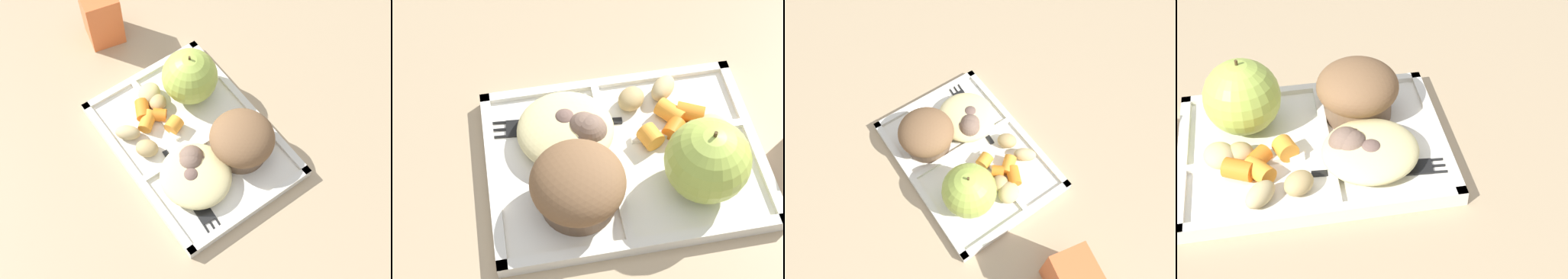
# 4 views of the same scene
# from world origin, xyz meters

# --- Properties ---
(ground) EXTENTS (6.00, 6.00, 0.00)m
(ground) POSITION_xyz_m (0.00, 0.00, 0.00)
(ground) COLOR tan
(lunch_tray) EXTENTS (0.30, 0.22, 0.02)m
(lunch_tray) POSITION_xyz_m (-0.00, -0.00, 0.01)
(lunch_tray) COLOR silver
(lunch_tray) RESTS_ON ground
(green_apple) EXTENTS (0.09, 0.09, 0.09)m
(green_apple) POSITION_xyz_m (-0.07, 0.05, 0.06)
(green_apple) COLOR #A8C14C
(green_apple) RESTS_ON lunch_tray
(bran_muffin) EXTENTS (0.10, 0.10, 0.07)m
(bran_muffin) POSITION_xyz_m (0.06, 0.05, 0.05)
(bran_muffin) COLOR brown
(bran_muffin) RESTS_ON lunch_tray
(carrot_slice_edge) EXTENTS (0.04, 0.03, 0.02)m
(carrot_slice_edge) POSITION_xyz_m (-0.08, -0.04, 0.02)
(carrot_slice_edge) COLOR orange
(carrot_slice_edge) RESTS_ON lunch_tray
(carrot_slice_diagonal) EXTENTS (0.04, 0.04, 0.02)m
(carrot_slice_diagonal) POSITION_xyz_m (-0.06, -0.04, 0.02)
(carrot_slice_diagonal) COLOR orange
(carrot_slice_diagonal) RESTS_ON lunch_tray
(carrot_slice_back) EXTENTS (0.03, 0.03, 0.02)m
(carrot_slice_back) POSITION_xyz_m (-0.03, -0.01, 0.02)
(carrot_slice_back) COLOR orange
(carrot_slice_back) RESTS_ON lunch_tray
(carrot_slice_large) EXTENTS (0.03, 0.03, 0.02)m
(carrot_slice_large) POSITION_xyz_m (-0.06, -0.02, 0.02)
(carrot_slice_large) COLOR orange
(carrot_slice_large) RESTS_ON lunch_tray
(potato_chunk_browned) EXTENTS (0.04, 0.04, 0.02)m
(potato_chunk_browned) POSITION_xyz_m (-0.08, -0.01, 0.02)
(potato_chunk_browned) COLOR tan
(potato_chunk_browned) RESTS_ON lunch_tray
(potato_chunk_large) EXTENTS (0.04, 0.04, 0.02)m
(potato_chunk_large) POSITION_xyz_m (-0.06, -0.08, 0.02)
(potato_chunk_large) COLOR tan
(potato_chunk_large) RESTS_ON lunch_tray
(potato_chunk_small) EXTENTS (0.05, 0.04, 0.02)m
(potato_chunk_small) POSITION_xyz_m (-0.02, -0.07, 0.02)
(potato_chunk_small) COLOR tan
(potato_chunk_small) RESTS_ON lunch_tray
(potato_chunk_golden) EXTENTS (0.05, 0.05, 0.02)m
(potato_chunk_golden) POSITION_xyz_m (-0.10, -0.01, 0.02)
(potato_chunk_golden) COLOR tan
(potato_chunk_golden) RESTS_ON lunch_tray
(egg_noodle_pile) EXTENTS (0.11, 0.11, 0.03)m
(egg_noodle_pile) POSITION_xyz_m (0.06, -0.04, 0.03)
(egg_noodle_pile) COLOR beige
(egg_noodle_pile) RESTS_ON lunch_tray
(meatball_back) EXTENTS (0.04, 0.04, 0.04)m
(meatball_back) POSITION_xyz_m (0.04, -0.03, 0.03)
(meatball_back) COLOR #755B4C
(meatball_back) RESTS_ON lunch_tray
(meatball_side) EXTENTS (0.03, 0.03, 0.03)m
(meatball_side) POSITION_xyz_m (0.06, -0.05, 0.03)
(meatball_side) COLOR brown
(meatball_side) RESTS_ON lunch_tray
(meatball_center) EXTENTS (0.03, 0.03, 0.03)m
(meatball_center) POSITION_xyz_m (0.05, -0.02, 0.03)
(meatball_center) COLOR #755B4C
(meatball_center) RESTS_ON lunch_tray
(meatball_front) EXTENTS (0.04, 0.04, 0.04)m
(meatball_front) POSITION_xyz_m (0.03, -0.03, 0.03)
(meatball_front) COLOR #755B4C
(meatball_front) RESTS_ON lunch_tray
(plastic_fork) EXTENTS (0.16, 0.03, 0.00)m
(plastic_fork) POSITION_xyz_m (0.09, -0.06, 0.01)
(plastic_fork) COLOR black
(plastic_fork) RESTS_ON lunch_tray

